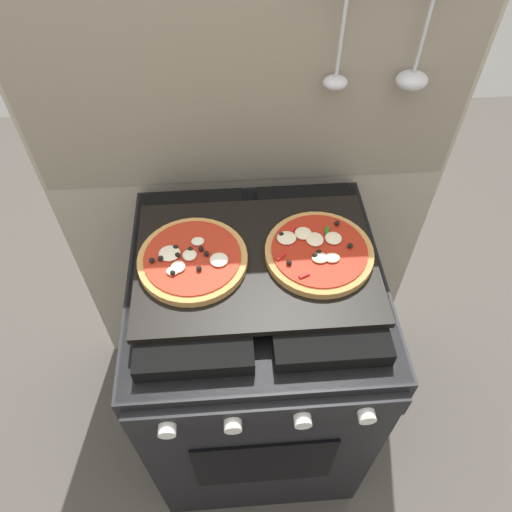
{
  "coord_description": "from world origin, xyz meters",
  "views": [
    {
      "loc": [
        -0.05,
        -0.69,
        1.76
      ],
      "look_at": [
        0.0,
        0.0,
        0.93
      ],
      "focal_mm": 34.16,
      "sensor_mm": 36.0,
      "label": 1
    }
  ],
  "objects_px": {
    "baking_tray": "(256,261)",
    "pizza_left": "(192,260)",
    "stove": "(256,359)",
    "pizza_right": "(319,252)"
  },
  "relations": [
    {
      "from": "stove",
      "to": "pizza_right",
      "type": "height_order",
      "value": "pizza_right"
    },
    {
      "from": "stove",
      "to": "pizza_left",
      "type": "bearing_deg",
      "value": -179.26
    },
    {
      "from": "stove",
      "to": "pizza_right",
      "type": "xyz_separation_m",
      "value": [
        0.14,
        0.0,
        0.48
      ]
    },
    {
      "from": "baking_tray",
      "to": "pizza_left",
      "type": "bearing_deg",
      "value": -178.59
    },
    {
      "from": "stove",
      "to": "baking_tray",
      "type": "xyz_separation_m",
      "value": [
        0.0,
        0.0,
        0.46
      ]
    },
    {
      "from": "pizza_left",
      "to": "pizza_right",
      "type": "height_order",
      "value": "same"
    },
    {
      "from": "stove",
      "to": "pizza_right",
      "type": "distance_m",
      "value": 0.5
    },
    {
      "from": "stove",
      "to": "pizza_left",
      "type": "relative_size",
      "value": 3.69
    },
    {
      "from": "stove",
      "to": "baking_tray",
      "type": "relative_size",
      "value": 1.67
    },
    {
      "from": "stove",
      "to": "baking_tray",
      "type": "bearing_deg",
      "value": 90.0
    }
  ]
}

